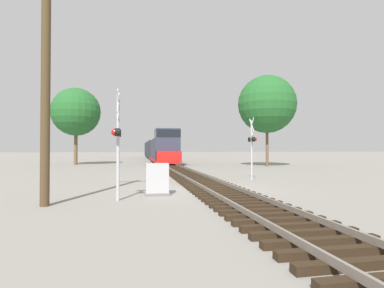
% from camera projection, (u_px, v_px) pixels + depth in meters
% --- Properties ---
extents(ground_plane, '(400.00, 400.00, 0.00)m').
position_uv_depth(ground_plane, '(213.00, 189.00, 14.64)').
color(ground_plane, gray).
extents(rail_track_bed, '(2.60, 160.00, 0.31)m').
position_uv_depth(rail_track_bed, '(213.00, 187.00, 14.64)').
color(rail_track_bed, black).
rests_on(rail_track_bed, ground).
extents(freight_train, '(2.87, 49.03, 4.40)m').
position_uv_depth(freight_train, '(156.00, 150.00, 56.67)').
color(freight_train, '#33384C').
rests_on(freight_train, ground).
extents(crossing_signal_near, '(0.32, 1.00, 4.22)m').
position_uv_depth(crossing_signal_near, '(117.00, 137.00, 11.46)').
color(crossing_signal_near, '#B7B7BC').
rests_on(crossing_signal_near, ground).
extents(crossing_signal_far, '(0.38, 1.01, 3.97)m').
position_uv_depth(crossing_signal_far, '(252.00, 143.00, 19.22)').
color(crossing_signal_far, '#B7B7BC').
rests_on(crossing_signal_far, ground).
extents(relay_cabinet, '(1.05, 0.62, 1.36)m').
position_uv_depth(relay_cabinet, '(157.00, 180.00, 12.76)').
color(relay_cabinet, slate).
rests_on(relay_cabinet, ground).
extents(utility_pole, '(1.80, 0.31, 9.17)m').
position_uv_depth(utility_pole, '(46.00, 71.00, 10.39)').
color(utility_pole, '#4C3A23').
rests_on(utility_pole, ground).
extents(tree_far_right, '(6.62, 6.62, 10.45)m').
position_uv_depth(tree_far_right, '(267.00, 104.00, 34.37)').
color(tree_far_right, brown).
rests_on(tree_far_right, ground).
extents(tree_mid_background, '(6.07, 6.07, 9.75)m').
position_uv_depth(tree_mid_background, '(76.00, 112.00, 37.98)').
color(tree_mid_background, brown).
rests_on(tree_mid_background, ground).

